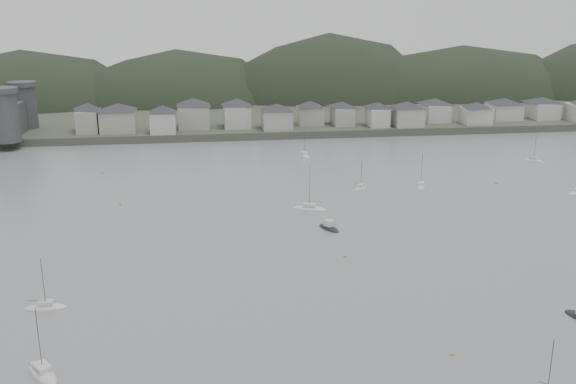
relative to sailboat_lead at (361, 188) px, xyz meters
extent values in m
plane|color=slate|center=(-24.50, -96.07, -0.19)|extent=(900.00, 900.00, 0.00)
cube|color=#383D2D|center=(-24.50, 198.93, 1.31)|extent=(900.00, 250.00, 3.00)
ellipsoid|color=black|center=(-135.37, 175.87, -10.33)|extent=(138.98, 92.48, 81.13)
ellipsoid|color=black|center=(-56.80, 176.80, -10.15)|extent=(132.08, 90.41, 79.74)
ellipsoid|color=black|center=(26.14, 176.87, -12.86)|extent=(133.88, 88.37, 101.41)
ellipsoid|color=black|center=(101.44, 171.84, -10.50)|extent=(165.81, 81.78, 82.55)
cylinder|color=#38383A|center=(-116.50, 69.93, 11.81)|extent=(10.00, 10.00, 18.00)
cylinder|color=#38383A|center=(-116.50, 97.93, 11.31)|extent=(10.00, 10.00, 17.00)
cube|color=#38383A|center=(-116.50, 83.93, 8.81)|extent=(3.50, 30.00, 12.00)
cube|color=#9F9C91|center=(-89.50, 85.90, 7.11)|extent=(8.34, 12.91, 8.59)
pyramid|color=#2C2D32|center=(-89.50, 85.90, 12.90)|extent=(15.78, 15.78, 3.01)
cube|color=#9F9C91|center=(-77.82, 85.26, 6.99)|extent=(13.68, 13.35, 8.36)
pyramid|color=#2C2D32|center=(-77.82, 85.26, 12.63)|extent=(20.07, 20.07, 2.93)
cube|color=#A6A39C|center=(-60.08, 79.95, 6.85)|extent=(9.78, 10.20, 8.08)
pyramid|color=#2C2D32|center=(-60.08, 79.95, 12.30)|extent=(14.83, 14.83, 2.83)
cube|color=#9F9C91|center=(-48.02, 89.58, 7.36)|extent=(12.59, 13.33, 9.09)
pyramid|color=#2C2D32|center=(-48.02, 89.58, 13.50)|extent=(19.24, 19.24, 3.18)
cube|color=#A6A39C|center=(-30.25, 88.04, 7.25)|extent=(10.74, 12.17, 8.87)
pyramid|color=#2C2D32|center=(-30.25, 88.04, 13.23)|extent=(17.01, 17.01, 3.10)
cube|color=#9F9C91|center=(-14.58, 81.47, 6.66)|extent=(11.63, 12.09, 7.69)
pyramid|color=#2C2D32|center=(-14.58, 81.47, 11.85)|extent=(17.61, 17.61, 2.69)
cube|color=#9F9C91|center=(0.75, 90.13, 6.53)|extent=(10.37, 9.35, 7.44)
pyramid|color=#2C2D32|center=(0.75, 90.13, 11.55)|extent=(14.65, 14.65, 2.60)
cube|color=#9F9C91|center=(14.12, 87.73, 6.42)|extent=(8.24, 12.20, 7.22)
pyramid|color=#2C2D32|center=(14.12, 87.73, 11.30)|extent=(15.17, 15.17, 2.53)
cube|color=#A6A39C|center=(27.99, 82.49, 6.54)|extent=(8.06, 10.91, 7.46)
pyramid|color=#2C2D32|center=(27.99, 82.49, 11.58)|extent=(14.08, 14.08, 2.61)
cube|color=#9F9C91|center=(40.31, 81.00, 6.64)|extent=(11.73, 11.78, 7.66)
pyramid|color=#2C2D32|center=(40.31, 81.00, 11.82)|extent=(17.46, 17.46, 2.68)
cube|color=#A6A39C|center=(56.13, 90.84, 6.48)|extent=(10.19, 13.02, 7.33)
pyramid|color=#2C2D32|center=(56.13, 90.84, 11.43)|extent=(17.23, 17.23, 2.57)
cube|color=#A6A39C|center=(71.04, 82.00, 6.25)|extent=(11.70, 9.81, 6.88)
pyramid|color=#2C2D32|center=(71.04, 82.00, 10.89)|extent=(15.97, 15.97, 2.41)
cube|color=#A6A39C|center=(87.90, 90.84, 6.31)|extent=(12.83, 12.48, 7.00)
pyramid|color=#2C2D32|center=(87.90, 90.84, 11.04)|extent=(18.79, 18.79, 2.45)
cube|color=#A6A39C|center=(106.23, 91.36, 6.30)|extent=(11.07, 13.50, 6.97)
pyramid|color=#2C2D32|center=(106.23, 91.36, 11.00)|extent=(18.25, 18.25, 2.44)
ellipsoid|color=silver|center=(0.00, 0.00, -0.14)|extent=(6.00, 5.79, 1.26)
cube|color=silver|center=(0.00, 0.00, 0.80)|extent=(2.56, 2.52, 0.70)
cylinder|color=#3F3F42|center=(0.00, 0.00, 3.96)|extent=(0.12, 0.12, 7.90)
cylinder|color=#3F3F42|center=(-0.83, 0.77, 1.35)|extent=(2.15, 2.01, 0.10)
ellipsoid|color=silver|center=(-74.13, -67.43, -0.14)|extent=(7.46, 2.67, 1.47)
cube|color=silver|center=(-74.13, -67.43, 0.90)|extent=(2.65, 1.73, 0.70)
cylinder|color=#3F3F42|center=(-74.13, -67.43, 4.62)|extent=(0.12, 0.12, 9.21)
cylinder|color=#3F3F42|center=(-75.45, -67.49, 1.45)|extent=(3.32, 0.24, 0.10)
cylinder|color=#3F3F42|center=(-1.23, -105.41, 4.49)|extent=(0.12, 0.12, 8.95)
ellipsoid|color=silver|center=(67.72, 25.82, -0.14)|extent=(6.35, 6.77, 1.41)
cube|color=silver|center=(67.72, 25.82, 0.87)|extent=(2.79, 2.87, 0.70)
cylinder|color=#3F3F42|center=(67.72, 25.82, 4.42)|extent=(0.12, 0.12, 8.80)
cylinder|color=#3F3F42|center=(66.88, 24.87, 1.42)|extent=(2.17, 2.44, 0.10)
ellipsoid|color=silver|center=(-69.97, -89.21, -0.14)|extent=(6.80, 8.36, 1.66)
cube|color=silver|center=(-69.97, -89.21, 0.99)|extent=(3.12, 3.42, 0.70)
cylinder|color=#3F3F42|center=(-69.97, -89.21, 5.19)|extent=(0.12, 0.12, 10.35)
cylinder|color=#3F3F42|center=(-70.80, -90.45, 1.54)|extent=(2.15, 3.15, 0.10)
ellipsoid|color=silver|center=(-9.44, 44.32, -0.14)|extent=(4.33, 8.94, 1.71)
cube|color=silver|center=(-9.44, 44.32, 1.02)|extent=(2.43, 3.31, 0.70)
cylinder|color=#3F3F42|center=(-9.44, 44.32, 5.37)|extent=(0.12, 0.12, 10.71)
cylinder|color=#3F3F42|center=(-9.14, 45.83, 1.57)|extent=(0.84, 3.80, 0.10)
ellipsoid|color=silver|center=(17.94, -0.66, -0.14)|extent=(4.88, 8.13, 1.55)
cube|color=silver|center=(17.94, -0.66, 0.94)|extent=(2.50, 3.12, 0.70)
cylinder|color=#3F3F42|center=(17.94, -0.66, 4.86)|extent=(0.12, 0.12, 9.68)
cylinder|color=#3F3F42|center=(17.48, 0.66, 1.49)|extent=(1.24, 3.33, 0.10)
ellipsoid|color=silver|center=(-18.31, -17.56, -0.14)|extent=(9.65, 6.09, 1.84)
cube|color=silver|center=(-18.31, -17.56, 1.08)|extent=(3.74, 3.06, 0.70)
cylinder|color=#3F3F42|center=(-18.31, -17.56, 5.77)|extent=(0.12, 0.12, 11.52)
cylinder|color=#3F3F42|center=(-16.76, -16.96, 1.63)|extent=(3.90, 1.60, 0.10)
ellipsoid|color=black|center=(-16.33, -33.24, -0.14)|extent=(5.33, 7.60, 1.58)
cube|color=silver|center=(-16.33, -33.24, 1.30)|extent=(2.72, 2.79, 1.40)
cylinder|color=#3F3F42|center=(-16.33, -33.24, 2.20)|extent=(0.10, 0.10, 1.20)
sphere|color=#C58841|center=(-16.52, -51.27, -0.04)|extent=(0.70, 0.70, 0.70)
sphere|color=#C58841|center=(41.52, -0.53, -0.04)|extent=(0.70, 0.70, 0.70)
sphere|color=#C58841|center=(-77.21, 28.82, -0.04)|extent=(0.70, 0.70, 0.70)
sphere|color=#C58841|center=(-67.90, -6.22, -0.04)|extent=(0.70, 0.70, 0.70)
sphere|color=#C58841|center=(-9.31, -92.49, -0.04)|extent=(0.70, 0.70, 0.70)
camera|label=1|loc=(-46.30, -174.76, 50.83)|focal=39.90mm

